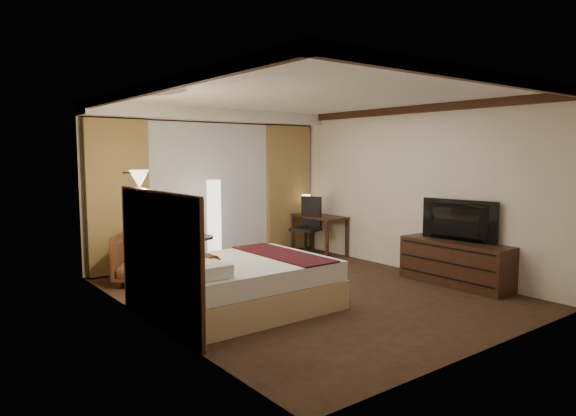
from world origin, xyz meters
TOP-DOWN VIEW (x-y plane):
  - floor at (0.00, 0.00)m, footprint 4.50×5.50m
  - ceiling at (0.00, 0.00)m, footprint 4.50×5.50m
  - back_wall at (0.00, 2.75)m, footprint 4.50×0.02m
  - left_wall at (-2.25, 0.00)m, footprint 0.02×5.50m
  - right_wall at (2.25, 0.00)m, footprint 0.02×5.50m
  - crown_molding at (0.00, 0.00)m, footprint 4.50×5.50m
  - soffit at (0.00, 2.50)m, footprint 4.50×0.50m
  - curtain_sheer at (0.00, 2.67)m, footprint 2.48×0.04m
  - curtain_left_drape at (-1.70, 2.61)m, footprint 1.00×0.14m
  - curtain_right_drape at (1.70, 2.61)m, footprint 1.00×0.14m
  - wall_sconce at (-2.09, 0.70)m, footprint 0.24×0.24m
  - bed at (-1.13, -0.13)m, footprint 2.12×1.65m
  - headboard at (-2.20, -0.13)m, footprint 0.12×1.95m
  - armchair at (-1.56, 1.82)m, footprint 1.14×1.13m
  - side_table at (-0.69, 1.94)m, footprint 0.55×0.55m
  - floor_lamp at (-0.22, 2.18)m, footprint 0.32×0.32m
  - desk at (1.95, 1.95)m, footprint 0.55×1.10m
  - desk_lamp at (1.95, 2.35)m, footprint 0.18×0.18m
  - office_chair at (1.57, 1.90)m, footprint 0.70×0.70m
  - dresser at (2.00, -1.05)m, footprint 0.50×1.67m
  - television at (1.97, -1.05)m, footprint 0.83×1.24m

SIDE VIEW (x-z plane):
  - floor at x=0.00m, z-range -0.01..0.01m
  - side_table at x=-0.69m, z-range 0.00..0.61m
  - bed at x=-1.13m, z-range 0.00..0.62m
  - dresser at x=2.00m, z-range 0.00..0.65m
  - desk at x=1.95m, z-range 0.00..0.75m
  - armchair at x=-1.56m, z-range 0.00..0.86m
  - office_chair at x=1.57m, z-range 0.00..1.13m
  - headboard at x=-2.20m, z-range 0.00..1.50m
  - floor_lamp at x=-0.22m, z-range 0.00..1.50m
  - desk_lamp at x=1.95m, z-range 0.75..1.09m
  - television at x=1.97m, z-range 0.91..1.06m
  - curtain_sheer at x=0.00m, z-range 0.02..2.48m
  - curtain_left_drape at x=-1.70m, z-range 0.02..2.48m
  - curtain_right_drape at x=1.70m, z-range 0.02..2.48m
  - back_wall at x=0.00m, z-range 0.00..2.70m
  - left_wall at x=-2.25m, z-range 0.00..2.70m
  - right_wall at x=2.25m, z-range 0.00..2.70m
  - wall_sconce at x=-2.09m, z-range 1.50..1.74m
  - soffit at x=0.00m, z-range 2.50..2.70m
  - crown_molding at x=0.00m, z-range 2.58..2.70m
  - ceiling at x=0.00m, z-range 2.70..2.71m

